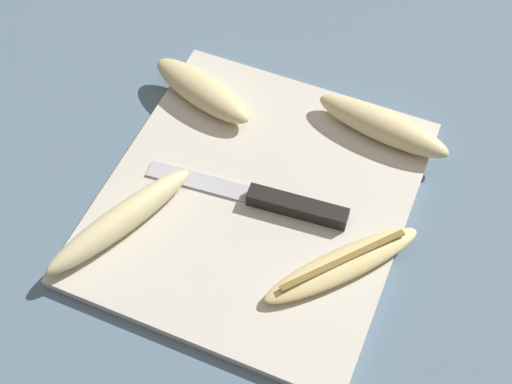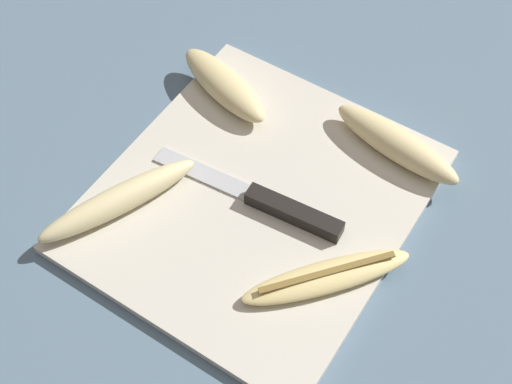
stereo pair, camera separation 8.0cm
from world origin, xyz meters
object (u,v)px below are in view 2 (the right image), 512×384
knife (280,204)px  banana_ripe_center (397,144)px  banana_golden_short (327,277)px  banana_mellow_near (224,85)px  banana_soft_right (119,200)px

knife → banana_ripe_center: bearing=-32.4°
banana_golden_short → banana_mellow_near: banana_mellow_near is taller
knife → banana_ripe_center: size_ratio=1.38×
banana_soft_right → banana_mellow_near: bearing=-0.3°
banana_ripe_center → banana_soft_right: size_ratio=0.92×
banana_golden_short → banana_soft_right: (-0.04, 0.24, 0.01)m
banana_mellow_near → banana_ripe_center: size_ratio=0.91×
banana_golden_short → banana_mellow_near: bearing=56.2°
banana_ripe_center → banana_soft_right: banana_ripe_center is taller
banana_ripe_center → banana_soft_right: 0.32m
banana_golden_short → banana_ripe_center: (0.19, 0.02, 0.01)m
banana_golden_short → banana_ripe_center: bearing=4.9°
knife → banana_ripe_center: 0.16m
banana_ripe_center → banana_soft_right: (-0.24, 0.22, -0.00)m
knife → banana_mellow_near: (0.11, 0.15, 0.01)m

